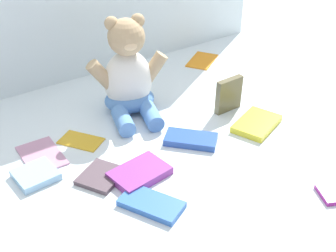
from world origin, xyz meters
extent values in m
plane|color=silver|center=(0.00, 0.00, 0.00)|extent=(3.20, 3.20, 0.00)
ellipsoid|color=white|center=(0.07, 0.17, 0.09)|extent=(0.16, 0.14, 0.18)
ellipsoid|color=#598CD1|center=(0.07, 0.17, 0.03)|extent=(0.17, 0.15, 0.06)
sphere|color=tan|center=(0.07, 0.17, 0.23)|extent=(0.13, 0.13, 0.10)
ellipsoid|color=beige|center=(0.06, 0.13, 0.22)|extent=(0.05, 0.04, 0.03)
sphere|color=tan|center=(0.04, 0.19, 0.26)|extent=(0.05, 0.05, 0.04)
sphere|color=tan|center=(0.10, 0.17, 0.26)|extent=(0.05, 0.05, 0.04)
cylinder|color=tan|center=(-0.01, 0.19, 0.12)|extent=(0.09, 0.06, 0.10)
cylinder|color=tan|center=(0.14, 0.15, 0.12)|extent=(0.09, 0.06, 0.10)
cylinder|color=#598CD1|center=(0.00, 0.09, 0.02)|extent=(0.07, 0.11, 0.05)
cylinder|color=#598CD1|center=(0.08, 0.07, 0.02)|extent=(0.07, 0.11, 0.05)
cube|color=brown|center=(0.30, 0.00, 0.05)|extent=(0.09, 0.02, 0.10)
cube|color=yellow|center=(0.31, -0.11, 0.01)|extent=(0.16, 0.14, 0.02)
cube|color=#3366BC|center=(-0.11, -0.22, 0.01)|extent=(0.13, 0.16, 0.01)
cube|color=#2B50A4|center=(0.11, -0.07, 0.01)|extent=(0.14, 0.15, 0.02)
cube|color=#B37D9B|center=(-0.24, 0.09, 0.00)|extent=(0.10, 0.14, 0.01)
cube|color=#51414A|center=(-0.15, -0.07, 0.01)|extent=(0.13, 0.13, 0.01)
cube|color=gold|center=(-0.13, 0.10, 0.00)|extent=(0.12, 0.13, 0.01)
cube|color=#87348D|center=(-0.07, -0.12, 0.01)|extent=(0.15, 0.11, 0.02)
cube|color=orange|center=(0.45, 0.31, 0.00)|extent=(0.15, 0.14, 0.01)
cube|color=#8BB8DD|center=(-0.28, 0.02, 0.01)|extent=(0.10, 0.10, 0.02)
camera|label=1|loc=(-0.51, -0.87, 0.71)|focal=49.93mm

